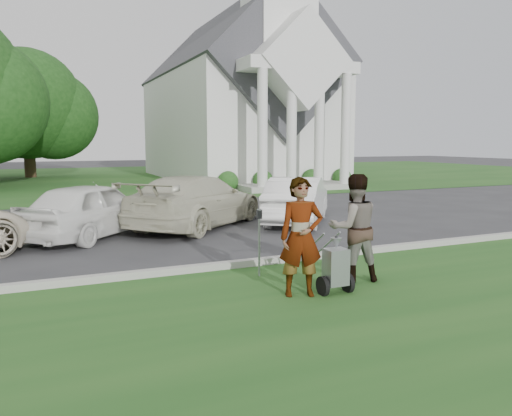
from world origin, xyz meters
TOP-DOWN VIEW (x-y plane):
  - ground at (0.00, 0.00)m, footprint 120.00×120.00m
  - grass_strip at (0.00, -3.00)m, footprint 80.00×7.00m
  - church_lawn at (0.00, 27.00)m, footprint 80.00×30.00m
  - curb at (0.00, 0.55)m, footprint 80.00×0.18m
  - church at (9.00, 23.11)m, footprint 9.19×19.00m
  - tree_back at (-4.01, 29.99)m, footprint 9.61×7.60m
  - striping_cart at (0.90, -1.71)m, footprint 0.56×1.11m
  - person_left at (0.32, -1.57)m, footprint 0.82×0.66m
  - person_right at (1.62, -1.17)m, footprint 1.08×0.92m
  - parking_meter_near at (0.17, -0.22)m, footprint 0.09×0.08m
  - car_b at (-2.27, 5.15)m, footprint 4.30×4.35m
  - car_c at (0.73, 5.56)m, footprint 5.41×5.20m
  - car_d at (3.85, 5.08)m, footprint 3.81×4.42m

SIDE VIEW (x-z plane):
  - ground at x=0.00m, z-range 0.00..0.00m
  - grass_strip at x=0.00m, z-range 0.00..0.01m
  - church_lawn at x=0.00m, z-range 0.00..0.01m
  - curb at x=0.00m, z-range 0.00..0.15m
  - striping_cart at x=0.90m, z-range -0.07..0.96m
  - car_d at x=3.85m, z-range 0.00..1.44m
  - car_b at x=-2.27m, z-range 0.00..1.49m
  - car_c at x=0.73m, z-range 0.00..1.55m
  - parking_meter_near at x=0.17m, z-range 0.17..1.45m
  - person_right at x=1.62m, z-range 0.00..1.94m
  - person_left at x=0.32m, z-range 0.00..1.95m
  - tree_back at x=-4.01m, z-range 0.28..9.17m
  - church at x=9.00m, z-range -6.11..17.99m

